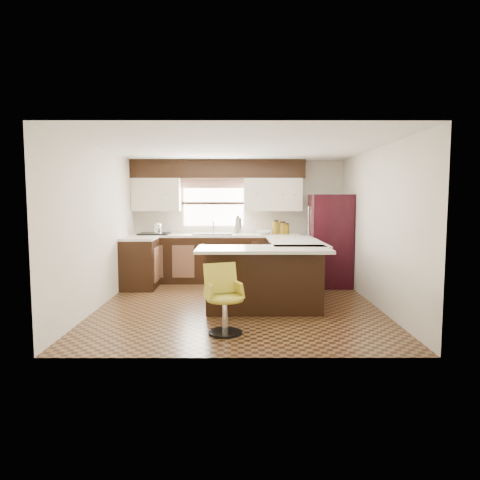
{
  "coord_description": "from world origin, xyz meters",
  "views": [
    {
      "loc": [
        0.02,
        -6.48,
        1.63
      ],
      "look_at": [
        0.03,
        0.45,
        0.97
      ],
      "focal_mm": 32.0,
      "sensor_mm": 36.0,
      "label": 1
    }
  ],
  "objects_px": {
    "peninsula_long": "(292,270)",
    "refrigerator": "(330,241)",
    "bar_chair": "(225,300)",
    "peninsula_return": "(264,281)"
  },
  "relations": [
    {
      "from": "peninsula_return",
      "to": "refrigerator",
      "type": "relative_size",
      "value": 0.96
    },
    {
      "from": "peninsula_long",
      "to": "bar_chair",
      "type": "relative_size",
      "value": 2.3
    },
    {
      "from": "peninsula_return",
      "to": "bar_chair",
      "type": "bearing_deg",
      "value": -116.67
    },
    {
      "from": "peninsula_long",
      "to": "bar_chair",
      "type": "distance_m",
      "value": 2.29
    },
    {
      "from": "peninsula_return",
      "to": "refrigerator",
      "type": "xyz_separation_m",
      "value": [
        1.34,
        1.82,
        0.41
      ]
    },
    {
      "from": "peninsula_long",
      "to": "refrigerator",
      "type": "bearing_deg",
      "value": 46.05
    },
    {
      "from": "refrigerator",
      "to": "bar_chair",
      "type": "distance_m",
      "value": 3.45
    },
    {
      "from": "bar_chair",
      "to": "peninsula_long",
      "type": "bearing_deg",
      "value": 41.58
    },
    {
      "from": "bar_chair",
      "to": "peninsula_return",
      "type": "bearing_deg",
      "value": 42.37
    },
    {
      "from": "bar_chair",
      "to": "refrigerator",
      "type": "bearing_deg",
      "value": 36.01
    }
  ]
}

